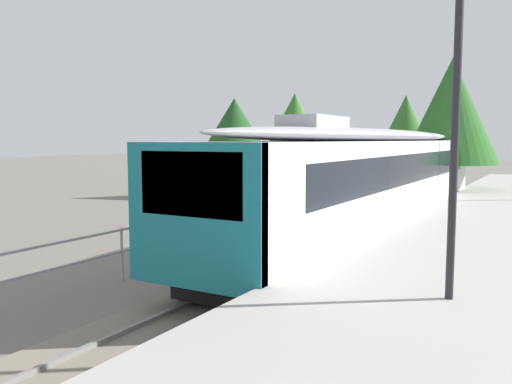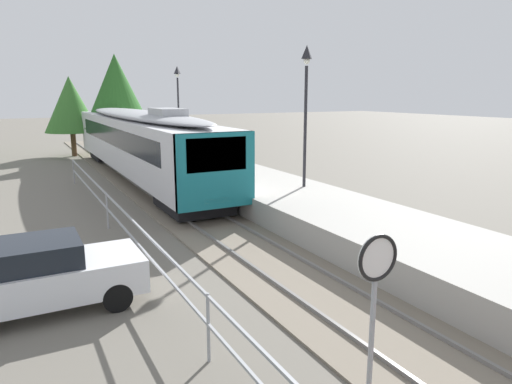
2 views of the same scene
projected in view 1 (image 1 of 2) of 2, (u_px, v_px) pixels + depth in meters
name	position (u px, v px, depth m)	size (l,w,h in m)	color
ground_plane	(160.00, 273.00, 13.11)	(160.00, 160.00, 0.00)	#6B665B
track_rails	(267.00, 288.00, 11.62)	(3.20, 60.00, 0.14)	slate
commuter_train	(374.00, 173.00, 17.95)	(2.82, 20.84, 3.74)	silver
station_platform	(418.00, 291.00, 9.96)	(3.90, 60.00, 0.90)	#A8A59E
platform_lamp_mid_platform	(458.00, 46.00, 7.60)	(0.34, 0.34, 5.35)	#232328
tree_behind_carpark	(405.00, 132.00, 28.86)	(3.75, 3.75, 5.71)	brown
tree_behind_station_far	(295.00, 124.00, 37.38)	(4.54, 4.54, 6.54)	brown
tree_distant_left	(234.00, 133.00, 30.28)	(4.89, 4.89, 5.63)	brown
tree_distant_centre	(451.00, 111.00, 25.28)	(4.54, 4.54, 7.16)	brown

